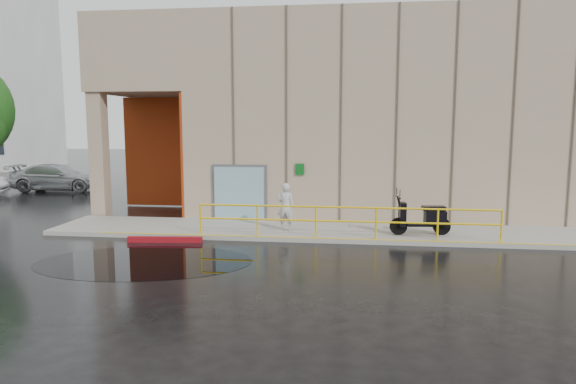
{
  "coord_description": "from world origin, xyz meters",
  "views": [
    {
      "loc": [
        4.42,
        -12.96,
        3.78
      ],
      "look_at": [
        2.42,
        3.0,
        1.63
      ],
      "focal_mm": 32.0,
      "sensor_mm": 36.0,
      "label": 1
    }
  ],
  "objects_px": {
    "scooter": "(421,208)",
    "person": "(286,207)",
    "red_curb": "(165,240)",
    "car_c": "(58,178)"
  },
  "relations": [
    {
      "from": "scooter",
      "to": "red_curb",
      "type": "xyz_separation_m",
      "value": [
        -8.2,
        -1.47,
        -0.94
      ]
    },
    {
      "from": "person",
      "to": "car_c",
      "type": "bearing_deg",
      "value": -31.95
    },
    {
      "from": "person",
      "to": "scooter",
      "type": "height_order",
      "value": "person"
    },
    {
      "from": "car_c",
      "to": "scooter",
      "type": "bearing_deg",
      "value": -123.46
    },
    {
      "from": "person",
      "to": "scooter",
      "type": "bearing_deg",
      "value": 179.84
    },
    {
      "from": "person",
      "to": "red_curb",
      "type": "height_order",
      "value": "person"
    },
    {
      "from": "scooter",
      "to": "red_curb",
      "type": "relative_size",
      "value": 0.84
    },
    {
      "from": "scooter",
      "to": "person",
      "type": "bearing_deg",
      "value": 170.65
    },
    {
      "from": "red_curb",
      "to": "car_c",
      "type": "bearing_deg",
      "value": 132.56
    },
    {
      "from": "red_curb",
      "to": "scooter",
      "type": "bearing_deg",
      "value": 10.13
    }
  ]
}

